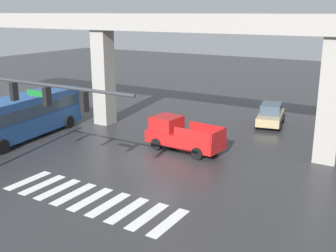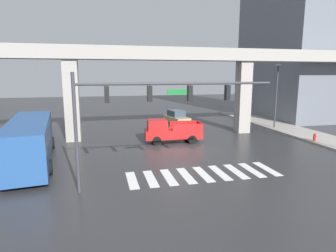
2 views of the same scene
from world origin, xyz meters
name	(u,v)px [view 2 (image 2 of 2)]	position (x,y,z in m)	size (l,w,h in m)	color
ground_plane	(178,150)	(0.00, 0.00, 0.00)	(120.00, 120.00, 0.00)	#2D2D30
crosswalk_stripes	(203,174)	(0.00, -5.91, 0.01)	(9.35, 2.80, 0.01)	silver
elevated_overpass	(163,62)	(0.00, 5.45, 7.27)	(54.05, 1.90, 8.60)	#9E9991
office_building	(302,1)	(21.67, 14.59, 15.99)	(10.80, 15.40, 31.98)	slate
sidewalk_east	(310,135)	(14.27, 2.00, 0.07)	(4.00, 36.00, 0.15)	#9E9991
pickup_truck	(170,131)	(0.01, 2.80, 0.99)	(5.25, 2.43, 2.08)	red
city_bus	(30,139)	(-10.81, -1.00, 1.72)	(3.82, 11.03, 2.99)	#234C8C
sedan_tan	(176,117)	(3.05, 11.83, 0.85)	(2.58, 4.56, 1.72)	tan
traffic_signal_mast	(147,102)	(-3.63, -6.96, 4.68)	(10.89, 0.32, 6.20)	#38383D
street_lamp_mid_block	(277,88)	(13.07, 6.35, 4.56)	(0.44, 0.70, 7.24)	#38383D
fire_hydrant	(315,138)	(12.67, -0.43, 0.43)	(0.24, 0.24, 0.85)	red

